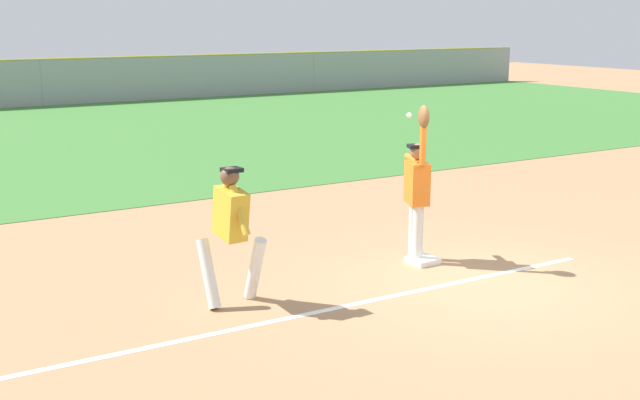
{
  "coord_description": "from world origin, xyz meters",
  "views": [
    {
      "loc": [
        -7.07,
        -7.62,
        3.45
      ],
      "look_at": [
        -1.64,
        1.41,
        1.05
      ],
      "focal_mm": 45.08,
      "sensor_mm": 36.0,
      "label": 1
    }
  ],
  "objects_px": {
    "parked_car_blue": "(15,83)",
    "fielder": "(417,185)",
    "parked_car_tan": "(132,78)",
    "baseball": "(409,115)",
    "runner": "(231,226)",
    "first_base": "(423,260)"
  },
  "relations": [
    {
      "from": "fielder",
      "to": "parked_car_tan",
      "type": "distance_m",
      "value": 29.08
    },
    {
      "from": "runner",
      "to": "parked_car_tan",
      "type": "height_order",
      "value": "runner"
    },
    {
      "from": "parked_car_blue",
      "to": "baseball",
      "type": "bearing_deg",
      "value": -86.9
    },
    {
      "from": "parked_car_blue",
      "to": "fielder",
      "type": "bearing_deg",
      "value": -86.52
    },
    {
      "from": "parked_car_tan",
      "to": "baseball",
      "type": "bearing_deg",
      "value": -95.12
    },
    {
      "from": "runner",
      "to": "parked_car_blue",
      "type": "xyz_separation_m",
      "value": [
        2.84,
        28.38,
        -0.32
      ]
    },
    {
      "from": "parked_car_tan",
      "to": "parked_car_blue",
      "type": "bearing_deg",
      "value": -169.17
    },
    {
      "from": "first_base",
      "to": "parked_car_blue",
      "type": "relative_size",
      "value": 0.08
    },
    {
      "from": "baseball",
      "to": "parked_car_tan",
      "type": "distance_m",
      "value": 29.15
    },
    {
      "from": "baseball",
      "to": "parked_car_blue",
      "type": "xyz_separation_m",
      "value": [
        -0.02,
        28.11,
        -1.46
      ]
    },
    {
      "from": "parked_car_blue",
      "to": "parked_car_tan",
      "type": "bearing_deg",
      "value": 8.36
    },
    {
      "from": "fielder",
      "to": "first_base",
      "type": "bearing_deg",
      "value": 120.34
    },
    {
      "from": "first_base",
      "to": "fielder",
      "type": "height_order",
      "value": "fielder"
    },
    {
      "from": "fielder",
      "to": "parked_car_blue",
      "type": "bearing_deg",
      "value": -68.97
    },
    {
      "from": "first_base",
      "to": "fielder",
      "type": "distance_m",
      "value": 1.09
    },
    {
      "from": "runner",
      "to": "baseball",
      "type": "distance_m",
      "value": 3.08
    },
    {
      "from": "fielder",
      "to": "runner",
      "type": "relative_size",
      "value": 1.33
    },
    {
      "from": "first_base",
      "to": "parked_car_tan",
      "type": "height_order",
      "value": "parked_car_tan"
    },
    {
      "from": "parked_car_tan",
      "to": "fielder",
      "type": "bearing_deg",
      "value": -94.77
    },
    {
      "from": "baseball",
      "to": "parked_car_blue",
      "type": "distance_m",
      "value": 28.15
    },
    {
      "from": "fielder",
      "to": "parked_car_blue",
      "type": "distance_m",
      "value": 28.11
    },
    {
      "from": "first_base",
      "to": "baseball",
      "type": "height_order",
      "value": "baseball"
    }
  ]
}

